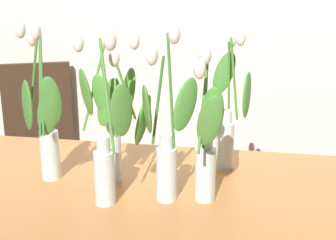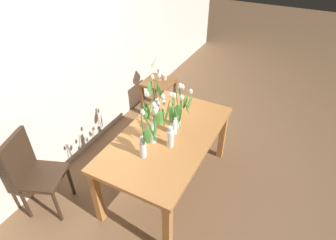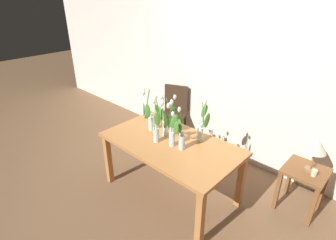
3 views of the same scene
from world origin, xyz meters
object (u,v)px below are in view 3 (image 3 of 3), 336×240
dining_chair (174,111)px  side_table (304,178)px  tulip_vase_4 (202,127)px  tulip_vase_0 (158,125)px  tulip_vase_1 (171,130)px  tulip_vase_2 (180,136)px  tulip_vase_3 (165,122)px  dining_table (171,149)px  pillar_candle (314,173)px  tulip_vase_5 (149,116)px  table_lamp (317,146)px

dining_chair → side_table: dining_chair is taller
tulip_vase_4 → tulip_vase_0: bearing=-136.2°
tulip_vase_1 → dining_chair: (-0.93, 1.10, -0.42)m
tulip_vase_1 → tulip_vase_4: (0.19, 0.32, -0.03)m
tulip_vase_2 → tulip_vase_4: bearing=80.7°
tulip_vase_3 → side_table: (1.43, 0.74, -0.49)m
dining_table → tulip_vase_0: tulip_vase_0 is taller
tulip_vase_0 → pillar_candle: tulip_vase_0 is taller
tulip_vase_1 → tulip_vase_5: 0.43m
tulip_vase_1 → dining_chair: size_ratio=0.63×
tulip_vase_4 → pillar_candle: (1.13, 0.50, -0.33)m
side_table → table_lamp: size_ratio=1.38×
dining_table → tulip_vase_2: tulip_vase_2 is taller
tulip_vase_3 → pillar_candle: size_ratio=7.12×
tulip_vase_3 → tulip_vase_0: bearing=-77.3°
dining_table → tulip_vase_3: (-0.16, 0.08, 0.28)m
tulip_vase_2 → tulip_vase_5: bearing=173.2°
tulip_vase_4 → tulip_vase_5: 0.66m
tulip_vase_0 → dining_chair: size_ratio=0.62×
tulip_vase_1 → table_lamp: tulip_vase_1 is taller
tulip_vase_2 → tulip_vase_4: (0.05, 0.32, 0.00)m
tulip_vase_3 → tulip_vase_5: tulip_vase_5 is taller
dining_table → tulip_vase_5: bearing=178.1°
tulip_vase_0 → dining_table: bearing=35.5°
dining_table → tulip_vase_4: tulip_vase_4 is taller
side_table → table_lamp: 0.43m
tulip_vase_4 → table_lamp: (1.06, 0.58, -0.07)m
dining_table → table_lamp: table_lamp is taller
tulip_vase_4 → tulip_vase_5: size_ratio=0.91×
tulip_vase_5 → table_lamp: bearing=26.3°
tulip_vase_0 → tulip_vase_3: tulip_vase_0 is taller
tulip_vase_3 → dining_chair: 1.27m
tulip_vase_5 → dining_chair: size_ratio=0.63×
tulip_vase_3 → pillar_candle: tulip_vase_3 is taller
tulip_vase_3 → tulip_vase_1: bearing=-32.5°
tulip_vase_3 → pillar_candle: bearing=24.1°
tulip_vase_5 → pillar_candle: tulip_vase_5 is taller
tulip_vase_2 → table_lamp: tulip_vase_2 is taller
dining_chair → pillar_candle: size_ratio=12.40×
tulip_vase_3 → side_table: tulip_vase_3 is taller
side_table → table_lamp: bearing=33.8°
side_table → tulip_vase_1: bearing=-144.3°
pillar_candle → tulip_vase_2: bearing=-145.3°
tulip_vase_5 → dining_chair: tulip_vase_5 is taller
dining_chair → side_table: bearing=-5.9°
side_table → table_lamp: table_lamp is taller
dining_table → tulip_vase_1: size_ratio=2.73×
tulip_vase_1 → tulip_vase_4: size_ratio=1.10×
tulip_vase_5 → table_lamp: tulip_vase_5 is taller
tulip_vase_0 → tulip_vase_3: size_ratio=1.08×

